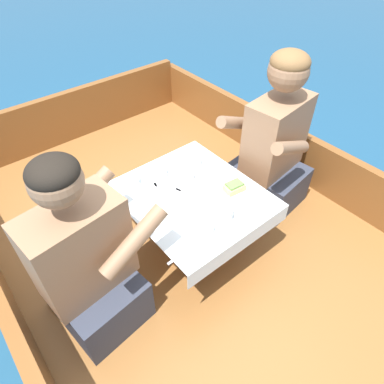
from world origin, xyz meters
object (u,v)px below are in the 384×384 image
at_px(sandwich, 234,187).
at_px(person_starboard, 273,147).
at_px(coffee_cup_port, 132,180).
at_px(person_port, 87,264).
at_px(coffee_cup_starboard, 226,214).

bearing_deg(sandwich, person_starboard, 14.21).
height_order(person_starboard, coffee_cup_port, person_starboard).
relative_size(sandwich, coffee_cup_port, 1.07).
xyz_separation_m(person_port, person_starboard, (1.27, 0.03, 0.03)).
height_order(coffee_cup_port, coffee_cup_starboard, coffee_cup_starboard).
distance_m(sandwich, coffee_cup_starboard, 0.21).
bearing_deg(person_port, person_starboard, -4.90).
xyz_separation_m(person_starboard, sandwich, (-0.45, -0.11, 0.01)).
bearing_deg(person_starboard, sandwich, 7.41).
bearing_deg(coffee_cup_port, coffee_cup_starboard, -67.32).
relative_size(coffee_cup_port, coffee_cup_starboard, 1.11).
distance_m(coffee_cup_port, coffee_cup_starboard, 0.56).
distance_m(sandwich, coffee_cup_port, 0.56).
relative_size(person_starboard, coffee_cup_starboard, 10.58).
bearing_deg(coffee_cup_starboard, person_port, 163.25).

